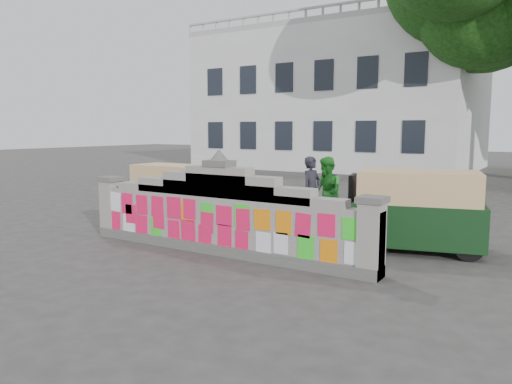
# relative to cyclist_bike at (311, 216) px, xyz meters

# --- Properties ---
(ground) EXTENTS (100.00, 100.00, 0.00)m
(ground) POSITION_rel_cyclist_bike_xyz_m (-0.77, -2.39, -0.45)
(ground) COLOR #383533
(ground) RESTS_ON ground
(parapet_wall) EXTENTS (6.48, 0.44, 2.01)m
(parapet_wall) POSITION_rel_cyclist_bike_xyz_m (-0.77, -2.40, 0.30)
(parapet_wall) COLOR #4C4C49
(parapet_wall) RESTS_ON ground
(building) EXTENTS (16.00, 10.00, 8.90)m
(building) POSITION_rel_cyclist_bike_xyz_m (-7.77, 19.59, 3.56)
(building) COLOR silver
(building) RESTS_ON ground
(cyclist_bike) EXTENTS (1.81, 0.94, 0.90)m
(cyclist_bike) POSITION_rel_cyclist_bike_xyz_m (0.00, 0.00, 0.00)
(cyclist_bike) COLOR black
(cyclist_bike) RESTS_ON ground
(cyclist_rider) EXTENTS (0.47, 0.62, 1.53)m
(cyclist_rider) POSITION_rel_cyclist_bike_xyz_m (-0.00, 0.00, 0.31)
(cyclist_rider) COLOR black
(cyclist_rider) RESTS_ON ground
(pedestrian) EXTENTS (1.06, 1.06, 1.73)m
(pedestrian) POSITION_rel_cyclist_bike_xyz_m (-0.08, 0.95, 0.42)
(pedestrian) COLOR #248726
(pedestrian) RESTS_ON ground
(rickshaw_left) EXTENTS (2.53, 1.21, 1.39)m
(rickshaw_left) POSITION_rel_cyclist_bike_xyz_m (-4.59, 0.48, 0.27)
(rickshaw_left) COLOR #113321
(rickshaw_left) RESTS_ON ground
(rickshaw_right) EXTENTS (2.94, 1.89, 1.58)m
(rickshaw_right) POSITION_rel_cyclist_bike_xyz_m (2.30, -0.14, 0.37)
(rickshaw_right) COLOR black
(rickshaw_right) RESTS_ON ground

